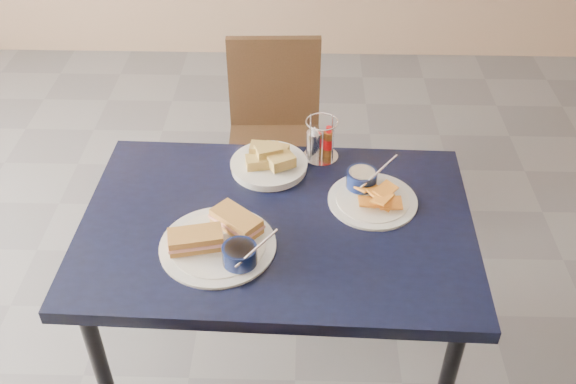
{
  "coord_description": "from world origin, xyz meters",
  "views": [
    {
      "loc": [
        0.01,
        -1.33,
        1.93
      ],
      "look_at": [
        -0.03,
        0.04,
        0.82
      ],
      "focal_mm": 40.0,
      "sensor_mm": 36.0,
      "label": 1
    }
  ],
  "objects_px": {
    "sandwich_plate": "(221,240)",
    "condiment_caddy": "(320,142)",
    "dining_table": "(277,240)",
    "chair_far": "(275,123)",
    "plantain_plate": "(369,192)",
    "bread_basket": "(269,162)"
  },
  "relations": [
    {
      "from": "plantain_plate",
      "to": "bread_basket",
      "type": "bearing_deg",
      "value": 156.13
    },
    {
      "from": "bread_basket",
      "to": "sandwich_plate",
      "type": "bearing_deg",
      "value": -107.47
    },
    {
      "from": "dining_table",
      "to": "plantain_plate",
      "type": "height_order",
      "value": "plantain_plate"
    },
    {
      "from": "dining_table",
      "to": "chair_far",
      "type": "height_order",
      "value": "chair_far"
    },
    {
      "from": "dining_table",
      "to": "chair_far",
      "type": "distance_m",
      "value": 0.96
    },
    {
      "from": "dining_table",
      "to": "chair_far",
      "type": "xyz_separation_m",
      "value": [
        -0.05,
        0.94,
        -0.21
      ]
    },
    {
      "from": "dining_table",
      "to": "sandwich_plate",
      "type": "height_order",
      "value": "sandwich_plate"
    },
    {
      "from": "sandwich_plate",
      "to": "condiment_caddy",
      "type": "bearing_deg",
      "value": 57.6
    },
    {
      "from": "condiment_caddy",
      "to": "sandwich_plate",
      "type": "bearing_deg",
      "value": -122.4
    },
    {
      "from": "bread_basket",
      "to": "condiment_caddy",
      "type": "height_order",
      "value": "condiment_caddy"
    },
    {
      "from": "plantain_plate",
      "to": "dining_table",
      "type": "bearing_deg",
      "value": -157.64
    },
    {
      "from": "dining_table",
      "to": "condiment_caddy",
      "type": "bearing_deg",
      "value": 68.47
    },
    {
      "from": "dining_table",
      "to": "chair_far",
      "type": "bearing_deg",
      "value": 92.92
    },
    {
      "from": "sandwich_plate",
      "to": "condiment_caddy",
      "type": "relative_size",
      "value": 2.35
    },
    {
      "from": "sandwich_plate",
      "to": "condiment_caddy",
      "type": "distance_m",
      "value": 0.49
    },
    {
      "from": "dining_table",
      "to": "condiment_caddy",
      "type": "height_order",
      "value": "condiment_caddy"
    },
    {
      "from": "sandwich_plate",
      "to": "plantain_plate",
      "type": "bearing_deg",
      "value": 28.13
    },
    {
      "from": "dining_table",
      "to": "bread_basket",
      "type": "height_order",
      "value": "bread_basket"
    },
    {
      "from": "condiment_caddy",
      "to": "plantain_plate",
      "type": "bearing_deg",
      "value": -54.25
    },
    {
      "from": "sandwich_plate",
      "to": "plantain_plate",
      "type": "xyz_separation_m",
      "value": [
        0.41,
        0.22,
        -0.0
      ]
    },
    {
      "from": "dining_table",
      "to": "plantain_plate",
      "type": "distance_m",
      "value": 0.3
    },
    {
      "from": "dining_table",
      "to": "condiment_caddy",
      "type": "xyz_separation_m",
      "value": [
        0.12,
        0.31,
        0.13
      ]
    }
  ]
}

